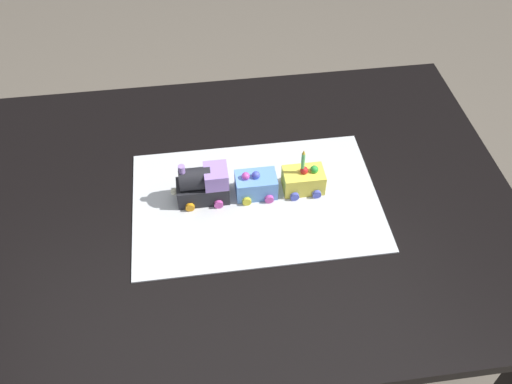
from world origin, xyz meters
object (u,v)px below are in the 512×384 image
Objects in this scene: dining_table at (234,228)px; cake_locomotive at (203,185)px; cake_car_gondola_sky_blue at (256,185)px; cake_car_caboose_lemon at (304,180)px; birthday_candle at (303,159)px.

dining_table is 10.00× the size of cake_locomotive.
cake_car_caboose_lemon is (0.12, 0.00, 0.00)m from cake_car_gondola_sky_blue.
dining_table is 0.15m from cake_car_gondola_sky_blue.
cake_locomotive reaches higher than cake_car_gondola_sky_blue.
dining_table is at bearing -174.81° from birthday_candle.
cake_locomotive is at bearing -180.00° from cake_car_caboose_lemon.
dining_table is at bearing -165.18° from cake_car_gondola_sky_blue.
birthday_candle reaches higher than cake_locomotive.
dining_table is 0.27m from birthday_candle.
cake_car_caboose_lemon is 0.07m from birthday_candle.
cake_car_gondola_sky_blue is (0.06, 0.02, 0.14)m from dining_table.
cake_car_caboose_lemon is 1.74× the size of birthday_candle.
birthday_candle reaches higher than dining_table.
cake_locomotive is 0.13m from cake_car_gondola_sky_blue.
birthday_candle is (0.11, -0.00, 0.07)m from cake_car_gondola_sky_blue.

